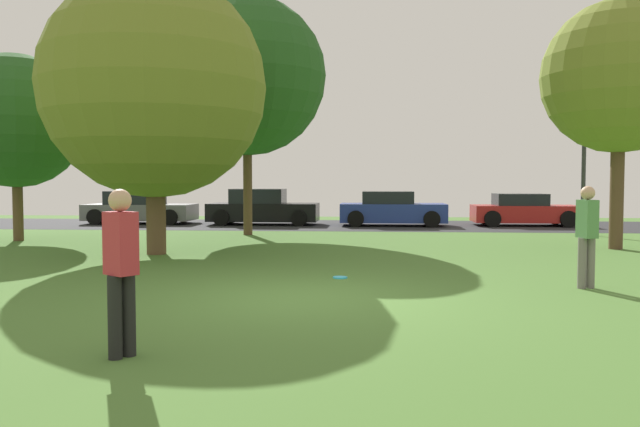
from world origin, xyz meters
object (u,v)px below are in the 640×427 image
Objects in this scene: birch_tree_lone at (154,87)px; parked_car_grey at (139,209)px; person_catcher at (121,264)px; parked_car_blue at (392,210)px; person_bystander at (587,232)px; parked_car_red at (524,211)px; street_lamp_post at (584,167)px; oak_tree_center at (247,77)px; oak_tree_left at (16,121)px; maple_tree_far at (620,77)px; frisbee_disc at (340,277)px; parked_car_black at (262,208)px.

parked_car_grey is at bearing 112.44° from birch_tree_lone.
parked_car_grey is at bearing -34.25° from person_catcher.
person_bystander is at bearing -79.13° from parked_car_blue.
street_lamp_post reaches higher than parked_car_red.
oak_tree_left is at bearing -157.82° from oak_tree_center.
maple_tree_far is 23.98× the size of frisbee_disc.
parked_car_red is at bearing 103.26° from street_lamp_post.
maple_tree_far is 9.49m from parked_car_red.
person_bystander is 0.38× the size of street_lamp_post.
maple_tree_far reaches higher than person_bystander.
oak_tree_left is at bearing 45.40° from person_bystander.
birch_tree_lone reaches higher than person_catcher.
parked_car_grey is at bearing 83.98° from oak_tree_left.
parked_car_grey is 17.24m from street_lamp_post.
person_catcher is 19.57m from parked_car_blue.
oak_tree_center reaches higher than person_catcher.
birch_tree_lone is at bearing -67.56° from parked_car_grey.
street_lamp_post is at bearing -34.49° from person_bystander.
parked_car_black is at bearing -178.89° from parked_car_red.
birch_tree_lone is 3.97× the size of person_bystander.
maple_tree_far is 3.80× the size of person_bystander.
oak_tree_center reaches higher than oak_tree_left.
maple_tree_far reaches higher than parked_car_red.
person_catcher is 0.41× the size of parked_car_blue.
oak_tree_center is at bearing -174.71° from street_lamp_post.
parked_car_blue is 5.25m from parked_car_red.
frisbee_disc is 16.94m from parked_car_grey.
parked_car_black is (-0.37, 4.93, -4.53)m from oak_tree_center.
person_bystander reaches higher than parked_car_red.
parked_car_blue is at bearing 149.38° from street_lamp_post.
person_bystander is 6.32× the size of frisbee_disc.
maple_tree_far is at bearing -37.92° from parked_car_black.
person_catcher is 19.63m from parked_car_black.
parked_car_grey is at bearing 24.19° from person_bystander.
parked_car_blue is at bearing 59.77° from birch_tree_lone.
maple_tree_far is 9.98m from frisbee_disc.
birch_tree_lone is 7.10m from frisbee_disc.
oak_tree_left reaches higher than person_bystander.
parked_car_blue is at bearing -6.37° from person_bystander.
person_catcher is (-8.89, -11.08, -3.52)m from maple_tree_far.
oak_tree_left is 14.64m from person_catcher.
parked_car_black is at bearing 11.22° from person_bystander.
parked_car_grey is 10.48m from parked_car_blue.
parked_car_grey is 5.23m from parked_car_black.
birch_tree_lone is 25.09× the size of frisbee_disc.
birch_tree_lone reaches higher than person_bystander.
street_lamp_post is at bearing 53.40° from frisbee_disc.
maple_tree_far is 10.66m from parked_car_blue.
person_bystander is 4.32m from frisbee_disc.
person_catcher is 0.39× the size of parked_car_black.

